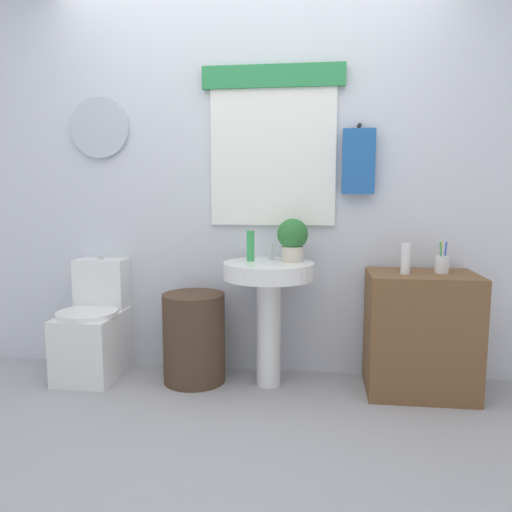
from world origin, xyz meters
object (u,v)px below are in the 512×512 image
object	(u,v)px
toilet	(95,331)
laundry_hamper	(194,338)
wooden_cabinet	(420,333)
toothbrush_cup	(442,264)
pedestal_sink	(269,291)
soap_bottle	(250,246)
potted_plant	(293,238)
lotion_bottle	(406,259)

from	to	relation	value
toilet	laundry_hamper	distance (m)	0.68
wooden_cabinet	toothbrush_cup	bearing A→B (deg)	10.46
pedestal_sink	toothbrush_cup	bearing A→B (deg)	1.13
pedestal_sink	soap_bottle	bearing A→B (deg)	157.38
toilet	laundry_hamper	bearing A→B (deg)	-2.71
laundry_hamper	soap_bottle	world-z (taller)	soap_bottle
laundry_hamper	potted_plant	distance (m)	0.89
soap_bottle	toothbrush_cup	distance (m)	1.15
laundry_hamper	wooden_cabinet	bearing A→B (deg)	0.00
potted_plant	wooden_cabinet	bearing A→B (deg)	-4.45
pedestal_sink	toothbrush_cup	size ratio (longest dim) A/B	4.19
toilet	toothbrush_cup	size ratio (longest dim) A/B	4.18
pedestal_sink	potted_plant	distance (m)	0.36
toilet	toothbrush_cup	world-z (taller)	toothbrush_cup
soap_bottle	toothbrush_cup	world-z (taller)	soap_bottle
potted_plant	toothbrush_cup	distance (m)	0.89
toilet	wooden_cabinet	distance (m)	2.07
toilet	soap_bottle	world-z (taller)	soap_bottle
soap_bottle	potted_plant	bearing A→B (deg)	2.20
laundry_hamper	potted_plant	bearing A→B (deg)	5.56
pedestal_sink	lotion_bottle	xyz separation A→B (m)	(0.80, -0.04, 0.22)
pedestal_sink	soap_bottle	world-z (taller)	soap_bottle
wooden_cabinet	potted_plant	distance (m)	0.95
wooden_cabinet	lotion_bottle	size ratio (longest dim) A/B	4.09
toilet	laundry_hamper	size ratio (longest dim) A/B	1.36
toilet	potted_plant	bearing A→B (deg)	1.24
pedestal_sink	wooden_cabinet	world-z (taller)	pedestal_sink
lotion_bottle	potted_plant	bearing A→B (deg)	171.41
pedestal_sink	toothbrush_cup	xyz separation A→B (m)	(1.02, 0.02, 0.18)
toilet	toothbrush_cup	distance (m)	2.23
pedestal_sink	soap_bottle	xyz separation A→B (m)	(-0.12, 0.05, 0.27)
potted_plant	pedestal_sink	bearing A→B (deg)	-156.80
toilet	soap_bottle	size ratio (longest dim) A/B	4.10
wooden_cabinet	soap_bottle	bearing A→B (deg)	177.23
potted_plant	toothbrush_cup	bearing A→B (deg)	-2.58
wooden_cabinet	toothbrush_cup	xyz separation A→B (m)	(0.11, 0.02, 0.42)
soap_bottle	toilet	bearing A→B (deg)	-179.01
potted_plant	toothbrush_cup	world-z (taller)	potted_plant
toilet	pedestal_sink	size ratio (longest dim) A/B	1.00
toilet	toothbrush_cup	xyz separation A→B (m)	(2.18, -0.01, 0.49)
toilet	laundry_hamper	world-z (taller)	toilet
laundry_hamper	toilet	bearing A→B (deg)	177.29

